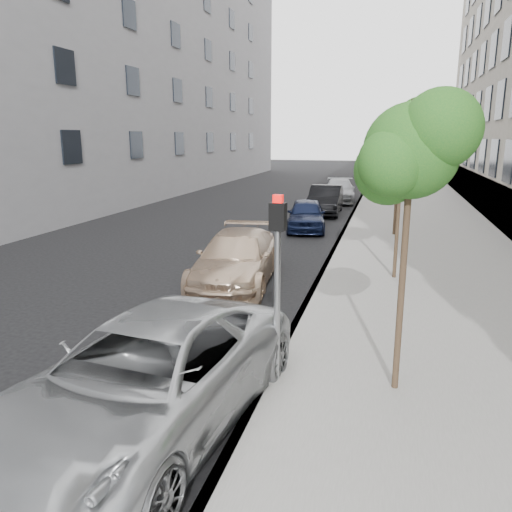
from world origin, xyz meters
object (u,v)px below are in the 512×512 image
at_px(minivan, 148,378).
at_px(tree_far, 401,131).
at_px(sedan_blue, 306,215).
at_px(sedan_black, 325,200).
at_px(sedan_rear, 339,191).
at_px(suv, 237,259).
at_px(tree_near, 414,151).
at_px(signal_pole, 277,267).
at_px(tree_mid, 405,131).

bearing_deg(minivan, tree_far, 84.04).
bearing_deg(sedan_blue, minivan, -96.96).
relative_size(sedan_black, sedan_rear, 0.95).
bearing_deg(suv, minivan, -88.03).
bearing_deg(tree_near, signal_pole, -173.62).
bearing_deg(tree_mid, signal_pole, -105.73).
bearing_deg(signal_pole, minivan, -127.47).
relative_size(suv, sedan_black, 1.09).
bearing_deg(suv, tree_far, 56.24).
relative_size(tree_mid, signal_pole, 1.61).
xyz_separation_m(sedan_blue, sedan_rear, (0.38, 10.02, 0.02)).
distance_m(tree_near, signal_pole, 2.59).
distance_m(tree_mid, tree_far, 6.50).
xyz_separation_m(tree_near, minivan, (-3.33, -1.84, -3.01)).
height_order(sedan_blue, sedan_black, sedan_black).
relative_size(tree_near, minivan, 0.81).
height_order(suv, sedan_blue, suv).
bearing_deg(suv, signal_pole, -71.95).
relative_size(minivan, sedan_black, 1.24).
xyz_separation_m(signal_pole, minivan, (-1.44, -1.63, -1.25)).
relative_size(signal_pole, minivan, 0.54).
distance_m(signal_pole, minivan, 2.50).
bearing_deg(sedan_black, signal_pole, -86.81).
bearing_deg(sedan_rear, tree_mid, -83.13).
bearing_deg(signal_pole, tree_mid, 78.26).
relative_size(tree_mid, suv, 0.98).
height_order(tree_mid, tree_far, tree_mid).
xyz_separation_m(minivan, sedan_rear, (0.00, 25.59, -0.08)).
height_order(sedan_blue, sedan_rear, sedan_rear).
height_order(tree_mid, sedan_black, tree_mid).
height_order(minivan, sedan_rear, minivan).
bearing_deg(signal_pole, sedan_rear, 97.42).
height_order(minivan, sedan_blue, minivan).
bearing_deg(tree_mid, suv, -162.87).
xyz_separation_m(minivan, suv, (-0.90, 7.03, -0.06)).
bearing_deg(tree_near, sedan_black, 100.68).
bearing_deg(sedan_rear, sedan_blue, -96.22).
bearing_deg(signal_pole, tree_far, 85.85).
bearing_deg(tree_mid, tree_near, -90.00).
bearing_deg(sedan_rear, minivan, -94.05).
xyz_separation_m(signal_pole, sedan_rear, (-1.44, 23.96, -1.33)).
bearing_deg(signal_pole, sedan_black, 98.89).
distance_m(tree_near, sedan_blue, 14.56).
distance_m(tree_near, sedan_black, 19.11).
xyz_separation_m(tree_near, tree_mid, (-0.00, 6.50, 0.33)).
bearing_deg(minivan, sedan_black, 97.16).
bearing_deg(tree_near, suv, 129.12).
height_order(minivan, suv, minivan).
bearing_deg(tree_far, suv, -118.44).
height_order(suv, sedan_rear, suv).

